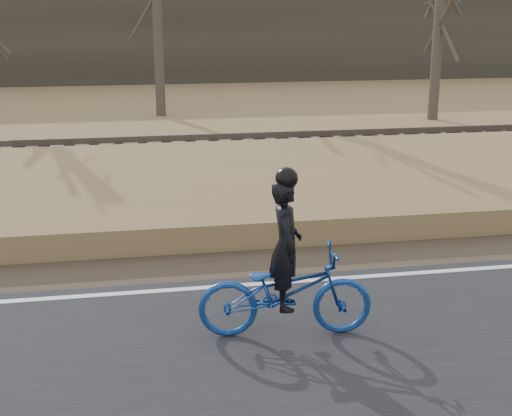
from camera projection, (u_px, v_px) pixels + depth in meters
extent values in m
cube|color=#383328|center=(45.00, 24.00, 36.50)|extent=(120.00, 4.00, 6.00)
imported|color=navy|center=(285.00, 292.00, 8.42)|extent=(2.12, 0.94, 1.08)
imported|color=black|center=(286.00, 245.00, 8.26)|extent=(0.43, 0.60, 1.55)
sphere|color=black|center=(287.00, 178.00, 8.04)|extent=(0.26, 0.26, 0.26)
cylinder|color=#473F34|center=(439.00, 24.00, 24.32)|extent=(0.36, 0.36, 6.54)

